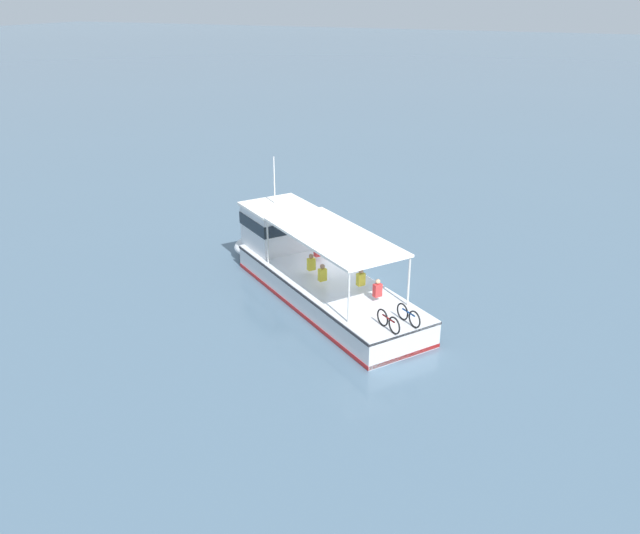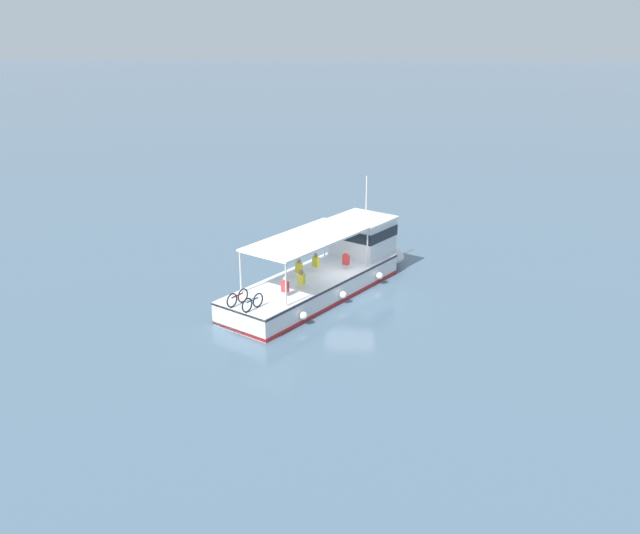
% 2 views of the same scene
% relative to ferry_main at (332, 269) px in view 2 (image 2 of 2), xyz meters
% --- Properties ---
extents(ground_plane, '(400.00, 400.00, 0.00)m').
position_rel_ferry_main_xyz_m(ground_plane, '(-0.94, 1.01, -1.02)').
color(ground_plane, slate).
extents(ferry_main, '(9.89, 12.15, 5.32)m').
position_rel_ferry_main_xyz_m(ferry_main, '(0.00, 0.00, 0.00)').
color(ferry_main, silver).
rests_on(ferry_main, ground).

